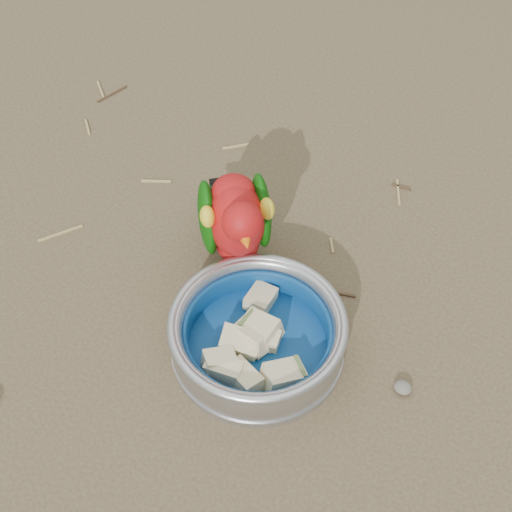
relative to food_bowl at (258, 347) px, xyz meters
The scene contains 6 objects.
ground 0.14m from the food_bowl, 144.85° to the right, with size 60.00×60.00×0.00m, color brown.
food_bowl is the anchor object (origin of this frame).
bowl_wall 0.03m from the food_bowl, ahead, with size 0.21×0.21×0.04m, color #B2B2BA, non-canonical shape.
fruit_wedges 0.02m from the food_bowl, ahead, with size 0.12×0.12×0.03m, color beige, non-canonical shape.
lory_parrot 0.15m from the food_bowl, 135.06° to the left, with size 0.09×0.19×0.15m, color #B01113, non-canonical shape.
ground_debris 0.14m from the food_bowl, 162.34° to the right, with size 0.90×0.80×0.01m, color tan, non-canonical shape.
Camera 1 is at (0.41, -0.36, 0.79)m, focal length 55.00 mm.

